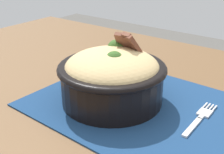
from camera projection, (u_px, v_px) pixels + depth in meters
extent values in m
cube|color=brown|center=(126.00, 112.00, 0.57)|extent=(1.36, 0.85, 0.03)
cylinder|color=brown|center=(57.00, 106.00, 1.33)|extent=(0.04, 0.04, 0.71)
cube|color=navy|center=(141.00, 106.00, 0.56)|extent=(0.41, 0.32, 0.00)
cylinder|color=black|center=(112.00, 83.00, 0.56)|extent=(0.19, 0.19, 0.07)
torus|color=black|center=(112.00, 68.00, 0.55)|extent=(0.20, 0.20, 0.01)
ellipsoid|color=tan|center=(112.00, 67.00, 0.55)|extent=(0.23, 0.23, 0.06)
sphere|color=#375C24|center=(114.00, 60.00, 0.52)|extent=(0.03, 0.03, 0.03)
sphere|color=#375C24|center=(116.00, 48.00, 0.58)|extent=(0.04, 0.04, 0.04)
cylinder|color=orange|center=(108.00, 55.00, 0.56)|extent=(0.02, 0.03, 0.01)
cylinder|color=orange|center=(114.00, 64.00, 0.52)|extent=(0.03, 0.01, 0.01)
cylinder|color=orange|center=(132.00, 58.00, 0.55)|extent=(0.03, 0.03, 0.01)
cube|color=brown|center=(136.00, 47.00, 0.55)|extent=(0.04, 0.05, 0.05)
cube|color=brown|center=(132.00, 46.00, 0.56)|extent=(0.03, 0.04, 0.06)
cube|color=brown|center=(128.00, 45.00, 0.57)|extent=(0.02, 0.04, 0.05)
cube|color=brown|center=(123.00, 44.00, 0.57)|extent=(0.03, 0.04, 0.05)
cube|color=silver|center=(192.00, 128.00, 0.49)|extent=(0.01, 0.07, 0.00)
cube|color=silver|center=(201.00, 117.00, 0.52)|extent=(0.01, 0.01, 0.00)
cube|color=silver|center=(205.00, 113.00, 0.53)|extent=(0.02, 0.03, 0.00)
cube|color=silver|center=(214.00, 109.00, 0.54)|extent=(0.00, 0.02, 0.00)
cube|color=silver|center=(211.00, 108.00, 0.55)|extent=(0.00, 0.02, 0.00)
cube|color=silver|center=(208.00, 107.00, 0.55)|extent=(0.00, 0.02, 0.00)
cube|color=silver|center=(205.00, 106.00, 0.55)|extent=(0.00, 0.02, 0.00)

